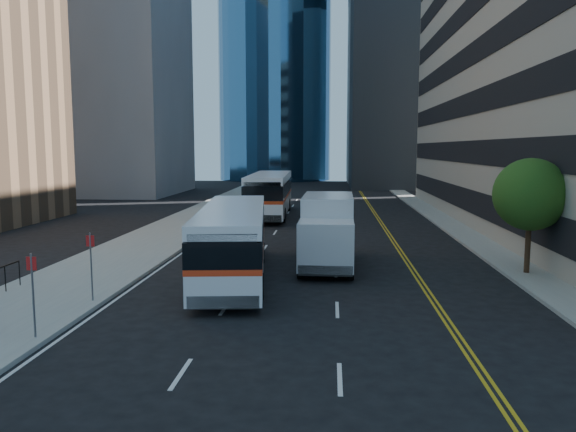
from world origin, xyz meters
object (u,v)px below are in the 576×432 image
(bus_rear, at_px, (270,193))
(street_tree, at_px, (530,195))
(bus_front, at_px, (233,239))
(box_truck, at_px, (327,230))

(bus_rear, bearing_deg, street_tree, -58.56)
(bus_rear, bearing_deg, bus_front, -89.43)
(street_tree, relative_size, bus_rear, 0.37)
(box_truck, bearing_deg, street_tree, -8.00)
(bus_front, relative_size, bus_rear, 0.89)
(street_tree, distance_m, bus_rear, 25.48)
(street_tree, relative_size, bus_front, 0.41)
(street_tree, distance_m, box_truck, 9.21)
(bus_front, height_order, box_truck, box_truck)
(street_tree, relative_size, box_truck, 0.72)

